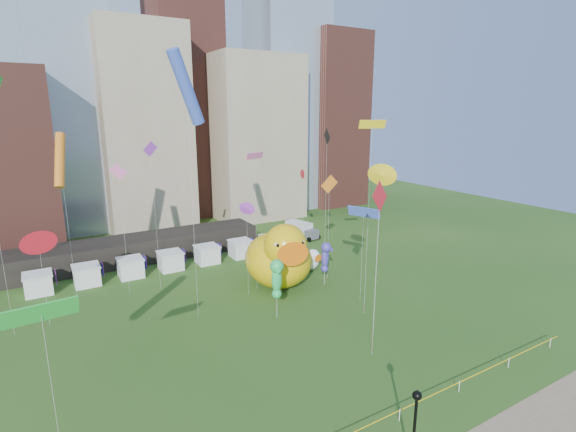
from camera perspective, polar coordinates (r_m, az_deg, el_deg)
skyline at (r=80.09m, az=-20.32°, el=13.81°), size 101.00×23.00×68.00m
pavilion at (r=63.01m, az=-21.11°, el=-4.36°), size 38.00×6.00×3.20m
vendor_tents at (r=58.54m, az=-15.18°, el=-5.77°), size 33.24×2.80×2.40m
big_duck at (r=50.23m, az=-1.11°, el=-5.35°), size 9.59×11.42×8.17m
small_duck at (r=56.34m, az=2.71°, el=-5.78°), size 3.42×4.14×2.98m
seahorse_green at (r=42.47m, az=-1.45°, el=-7.85°), size 1.77×1.98×6.22m
seahorse_purple at (r=51.16m, az=4.96°, el=-5.11°), size 1.42×1.68×5.20m
lamppost at (r=27.90m, az=16.38°, el=-24.44°), size 0.54×0.54×5.17m
box_truck at (r=70.67m, az=1.72°, el=-1.79°), size 3.45×6.14×2.46m
kite_0 at (r=45.99m, az=-30.03°, el=-3.03°), size 2.17×0.90×9.46m
kite_1 at (r=47.07m, az=-4.40°, el=7.76°), size 2.34×1.07×15.81m
kite_3 at (r=26.85m, az=-29.78°, el=-11.02°), size 3.73×0.83×10.33m
kite_4 at (r=41.31m, az=11.04°, el=11.52°), size 2.57×1.17×19.33m
kite_5 at (r=45.67m, az=9.94°, el=0.46°), size 1.86×3.45×10.41m
kite_6 at (r=47.38m, az=-27.85°, el=6.52°), size 1.88×3.24×18.16m
kite_7 at (r=46.69m, az=-5.49°, el=0.94°), size 0.83×1.24×10.59m
kite_8 at (r=34.32m, az=11.97°, el=2.15°), size 2.37×0.99×14.97m
kite_9 at (r=49.25m, az=-21.39°, el=4.93°), size 1.78×0.44×14.82m
kite_10 at (r=48.17m, az=5.14°, el=9.44°), size 0.40×1.69×18.28m
kite_12 at (r=37.58m, az=12.19°, el=5.27°), size 0.81×1.84×15.80m
kite_13 at (r=40.91m, az=-13.27°, el=16.10°), size 3.95×2.87×25.42m
kite_14 at (r=51.35m, az=5.46°, el=3.95°), size 2.21×0.34×12.84m
kite_15 at (r=49.28m, az=-17.62°, el=7.58°), size 1.63×0.47×17.00m
kite_16 at (r=59.53m, az=1.97°, el=5.49°), size 0.48×1.26×12.35m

